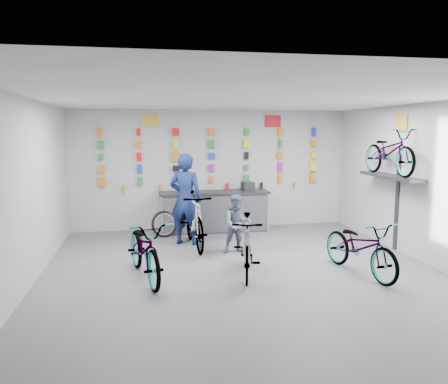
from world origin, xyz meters
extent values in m
plane|color=#535358|center=(0.00, 0.00, 0.00)|extent=(8.00, 8.00, 0.00)
plane|color=white|center=(0.00, 0.00, 3.00)|extent=(8.00, 8.00, 0.00)
plane|color=#BCBCBF|center=(0.00, 4.00, 1.50)|extent=(7.00, 0.00, 7.00)
plane|color=#BCBCBF|center=(0.00, -4.00, 1.50)|extent=(7.00, 0.00, 7.00)
plane|color=#BCBCBF|center=(-3.50, 0.00, 1.50)|extent=(0.00, 8.00, 8.00)
plane|color=#BCBCBF|center=(3.50, 0.00, 1.50)|extent=(0.00, 8.00, 8.00)
cube|color=black|center=(0.00, 3.55, 0.45)|extent=(2.60, 0.60, 0.90)
cube|color=silver|center=(0.00, 3.25, 0.48)|extent=(2.60, 0.02, 0.90)
cube|color=silver|center=(-1.30, 3.25, 0.48)|extent=(0.04, 0.04, 0.96)
cube|color=silver|center=(1.30, 3.25, 0.48)|extent=(0.04, 0.04, 0.96)
cube|color=black|center=(0.00, 3.55, 0.97)|extent=(2.70, 0.66, 0.06)
cube|color=orange|center=(-2.70, 3.93, 1.25)|extent=(0.16, 0.06, 0.22)
cube|color=#1D8A31|center=(-1.80, 3.93, 1.25)|extent=(0.12, 0.06, 0.20)
cube|color=#1F34CB|center=(-0.90, 3.93, 1.25)|extent=(0.11, 0.06, 0.23)
cube|color=orange|center=(0.00, 3.93, 1.25)|extent=(0.10, 0.06, 0.15)
cube|color=#1D8A31|center=(0.90, 3.93, 1.25)|extent=(0.14, 0.06, 0.21)
cube|color=orange|center=(1.80, 3.93, 1.25)|extent=(0.09, 0.06, 0.24)
cube|color=orange|center=(2.70, 3.93, 1.25)|extent=(0.15, 0.06, 0.23)
cube|color=orange|center=(-2.70, 3.93, 1.55)|extent=(0.16, 0.06, 0.16)
cube|color=#1F34CB|center=(-1.80, 3.93, 1.55)|extent=(0.12, 0.06, 0.21)
cube|color=black|center=(-0.90, 3.93, 1.55)|extent=(0.16, 0.06, 0.14)
cube|color=#AC129E|center=(0.00, 3.93, 1.55)|extent=(0.14, 0.06, 0.17)
cube|color=#1D8A31|center=(0.90, 3.93, 1.55)|extent=(0.09, 0.06, 0.15)
cube|color=#AC129E|center=(1.80, 3.93, 1.55)|extent=(0.11, 0.06, 0.21)
cube|color=yellow|center=(2.70, 3.93, 1.55)|extent=(0.15, 0.06, 0.23)
cube|color=#1D8A31|center=(-2.70, 3.93, 1.85)|extent=(0.10, 0.06, 0.15)
cube|color=red|center=(-1.80, 3.93, 1.85)|extent=(0.12, 0.06, 0.21)
cube|color=orange|center=(-0.90, 3.93, 1.85)|extent=(0.17, 0.06, 0.24)
cube|color=#1F34CB|center=(0.00, 3.93, 1.85)|extent=(0.17, 0.06, 0.14)
cube|color=black|center=(0.90, 3.93, 1.85)|extent=(0.10, 0.06, 0.19)
cube|color=orange|center=(1.80, 3.93, 1.85)|extent=(0.16, 0.06, 0.18)
cube|color=yellow|center=(2.70, 3.93, 1.85)|extent=(0.13, 0.06, 0.17)
cube|color=#1D8A31|center=(-2.70, 3.93, 2.15)|extent=(0.14, 0.06, 0.18)
cube|color=orange|center=(-1.80, 3.93, 2.15)|extent=(0.15, 0.06, 0.16)
cube|color=yellow|center=(-0.90, 3.93, 2.15)|extent=(0.11, 0.06, 0.17)
cube|color=#1D8A31|center=(0.00, 3.93, 2.15)|extent=(0.14, 0.06, 0.22)
cube|color=yellow|center=(0.90, 3.93, 2.15)|extent=(0.16, 0.06, 0.21)
cube|color=#1D8A31|center=(1.80, 3.93, 2.15)|extent=(0.09, 0.06, 0.23)
cube|color=orange|center=(2.70, 3.93, 2.15)|extent=(0.12, 0.06, 0.17)
cube|color=orange|center=(-2.70, 3.93, 2.45)|extent=(0.10, 0.06, 0.22)
cube|color=red|center=(-1.80, 3.93, 2.45)|extent=(0.09, 0.06, 0.18)
cube|color=red|center=(-0.90, 3.93, 2.45)|extent=(0.16, 0.06, 0.19)
cube|color=orange|center=(0.00, 3.93, 2.45)|extent=(0.15, 0.06, 0.17)
cube|color=#1D8A31|center=(0.90, 3.93, 2.45)|extent=(0.10, 0.06, 0.18)
cube|color=orange|center=(1.80, 3.93, 2.45)|extent=(0.14, 0.06, 0.20)
cube|color=#1F34CB|center=(2.70, 3.93, 2.45)|extent=(0.10, 0.06, 0.23)
cylinder|color=orange|center=(-2.20, 3.91, 1.08)|extent=(0.07, 0.07, 0.16)
cylinder|color=orange|center=(-1.30, 3.91, 1.08)|extent=(0.07, 0.07, 0.16)
cylinder|color=red|center=(0.40, 3.91, 1.08)|extent=(0.07, 0.07, 0.16)
cylinder|color=black|center=(1.30, 3.91, 1.08)|extent=(0.07, 0.07, 0.16)
cylinder|color=orange|center=(2.20, 3.91, 1.08)|extent=(0.07, 0.07, 0.16)
cube|color=#333338|center=(3.30, 1.20, 1.55)|extent=(0.38, 1.90, 0.06)
cube|color=#333338|center=(3.48, 1.20, 1.00)|extent=(0.04, 0.10, 2.00)
cube|color=gold|center=(-1.50, 3.98, 2.72)|extent=(0.42, 0.02, 0.30)
cube|color=red|center=(1.60, 3.98, 2.72)|extent=(0.42, 0.02, 0.30)
cube|color=gold|center=(3.48, 1.20, 2.65)|extent=(0.02, 0.40, 0.30)
imported|color=gray|center=(-1.69, 0.26, 0.52)|extent=(1.11, 2.08, 1.04)
imported|color=gray|center=(0.03, 0.14, 0.52)|extent=(0.87, 1.81, 1.05)
imported|color=gray|center=(1.98, -0.16, 0.49)|extent=(1.02, 1.95, 0.98)
imported|color=gray|center=(-0.66, 2.09, 0.60)|extent=(0.69, 2.04, 1.21)
imported|color=gray|center=(3.25, 1.20, 2.05)|extent=(0.63, 1.80, 0.95)
imported|color=#101E47|center=(-0.80, 2.44, 1.00)|extent=(0.86, 0.74, 2.00)
imported|color=slate|center=(0.15, 1.52, 0.60)|extent=(0.60, 0.47, 1.21)
torus|color=black|center=(-1.25, 3.17, 0.30)|extent=(0.66, 0.38, 0.63)
torus|color=silver|center=(-1.25, 3.17, 0.30)|extent=(0.53, 0.28, 0.50)
cube|color=black|center=(0.85, 3.55, 1.11)|extent=(0.32, 0.34, 0.22)
camera|label=1|loc=(-1.65, -6.96, 2.47)|focal=35.00mm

